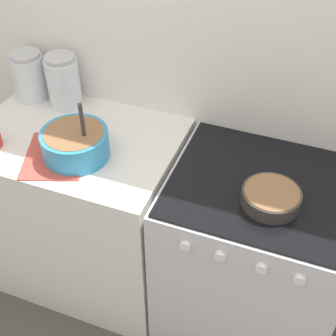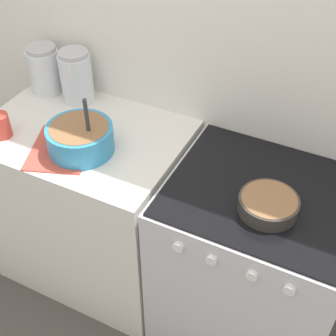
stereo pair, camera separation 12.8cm
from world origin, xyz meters
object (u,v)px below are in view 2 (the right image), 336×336
object	(u,v)px
baking_pan	(268,204)
storage_jar_middle	(77,80)
stove	(250,266)
tin_can	(0,125)
mixing_bowl	(80,137)
storage_jar_left	(45,72)

from	to	relation	value
baking_pan	storage_jar_middle	world-z (taller)	storage_jar_middle
stove	storage_jar_middle	bearing A→B (deg)	167.41
stove	tin_can	bearing A→B (deg)	-171.47
storage_jar_middle	mixing_bowl	bearing A→B (deg)	-53.96
mixing_bowl	storage_jar_left	distance (m)	0.51
baking_pan	storage_jar_left	size ratio (longest dim) A/B	0.94
stove	storage_jar_left	world-z (taller)	storage_jar_left
baking_pan	tin_can	bearing A→B (deg)	-176.23
stove	mixing_bowl	bearing A→B (deg)	-172.53
storage_jar_left	tin_can	world-z (taller)	storage_jar_left
tin_can	storage_jar_middle	bearing A→B (deg)	71.21
mixing_bowl	baking_pan	world-z (taller)	mixing_bowl
stove	tin_can	xyz separation A→B (m)	(-1.09, -0.16, 0.50)
mixing_bowl	stove	bearing A→B (deg)	7.47
baking_pan	storage_jar_left	bearing A→B (deg)	165.59
storage_jar_left	storage_jar_middle	world-z (taller)	storage_jar_middle
storage_jar_middle	tin_can	size ratio (longest dim) A/B	2.37
mixing_bowl	baking_pan	size ratio (longest dim) A/B	1.26
storage_jar_left	tin_can	bearing A→B (deg)	-82.40
storage_jar_middle	storage_jar_left	bearing A→B (deg)	180.00
stove	baking_pan	bearing A→B (deg)	-65.10
storage_jar_left	storage_jar_middle	xyz separation A→B (m)	(0.18, 0.00, 0.01)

